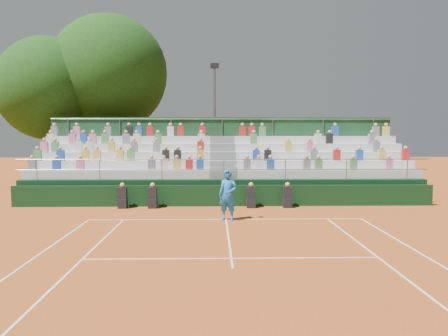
{
  "coord_description": "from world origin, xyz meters",
  "views": [
    {
      "loc": [
        -0.47,
        -17.34,
        3.48
      ],
      "look_at": [
        0.0,
        3.5,
        1.8
      ],
      "focal_mm": 35.0,
      "sensor_mm": 36.0,
      "label": 1
    }
  ],
  "objects_px": {
    "tennis_player": "(228,195)",
    "floodlight_mast": "(215,113)",
    "tree_east": "(109,74)",
    "tree_west": "(49,89)"
  },
  "relations": [
    {
      "from": "tennis_player",
      "to": "floodlight_mast",
      "type": "xyz_separation_m",
      "value": [
        -0.5,
        13.95,
        3.84
      ]
    },
    {
      "from": "floodlight_mast",
      "to": "tennis_player",
      "type": "bearing_deg",
      "value": -87.95
    },
    {
      "from": "tennis_player",
      "to": "floodlight_mast",
      "type": "relative_size",
      "value": 0.27
    },
    {
      "from": "tree_east",
      "to": "floodlight_mast",
      "type": "distance_m",
      "value": 7.7
    },
    {
      "from": "tree_east",
      "to": "floodlight_mast",
      "type": "bearing_deg",
      "value": 7.58
    },
    {
      "from": "tree_west",
      "to": "tennis_player",
      "type": "bearing_deg",
      "value": -46.41
    },
    {
      "from": "tennis_player",
      "to": "tree_east",
      "type": "xyz_separation_m",
      "value": [
        -7.67,
        13.0,
        6.47
      ]
    },
    {
      "from": "tennis_player",
      "to": "tree_west",
      "type": "bearing_deg",
      "value": 133.59
    },
    {
      "from": "tree_east",
      "to": "floodlight_mast",
      "type": "relative_size",
      "value": 1.37
    },
    {
      "from": "tennis_player",
      "to": "floodlight_mast",
      "type": "bearing_deg",
      "value": 92.05
    }
  ]
}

